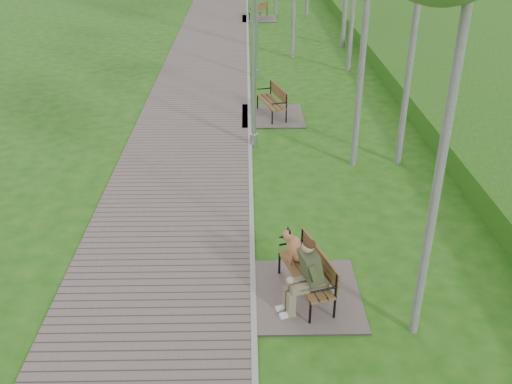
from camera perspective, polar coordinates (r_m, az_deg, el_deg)
ground at (r=11.71m, az=-0.39°, el=-5.09°), size 120.00×120.00×0.00m
walkway at (r=32.00m, az=-4.13°, el=16.38°), size 3.50×67.00×0.04m
kerb at (r=31.96m, az=-0.86°, el=16.44°), size 0.10×67.00×0.05m
embankment at (r=32.80m, az=21.39°, el=14.87°), size 14.00×70.00×1.60m
bench_main at (r=10.01m, az=4.73°, el=-8.41°), size 1.88×2.09×1.64m
bench_second at (r=18.27m, az=1.56°, el=8.21°), size 1.94×2.15×1.19m
bench_third at (r=33.35m, az=0.25°, el=17.26°), size 1.88×2.09×1.16m
lamp_post_near at (r=15.31m, az=-0.25°, el=14.17°), size 0.23×0.23×5.86m
lamp_post_second at (r=21.94m, az=0.00°, el=17.37°), size 0.20×0.20×5.06m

